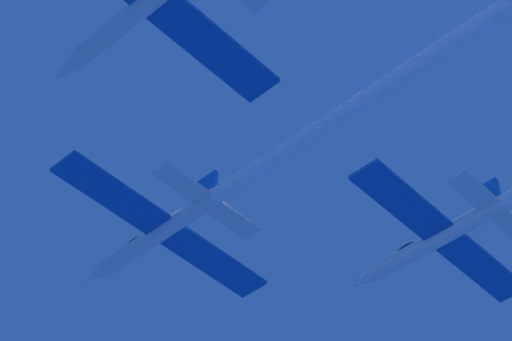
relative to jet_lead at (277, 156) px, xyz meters
The scene contains 1 object.
jet_lead is the anchor object (origin of this frame).
Camera 1 is at (-37.03, -44.30, -50.52)m, focal length 69.52 mm.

